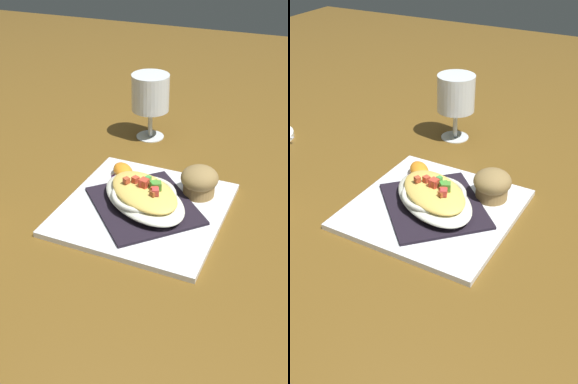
% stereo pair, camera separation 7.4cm
% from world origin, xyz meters
% --- Properties ---
extents(ground_plane, '(2.60, 2.60, 0.00)m').
position_xyz_m(ground_plane, '(0.00, 0.00, 0.00)').
color(ground_plane, brown).
extents(square_plate, '(0.28, 0.28, 0.01)m').
position_xyz_m(square_plate, '(0.00, 0.00, 0.01)').
color(square_plate, white).
rests_on(square_plate, ground_plane).
extents(folded_napkin, '(0.24, 0.24, 0.01)m').
position_xyz_m(folded_napkin, '(0.00, 0.00, 0.01)').
color(folded_napkin, black).
rests_on(folded_napkin, square_plate).
extents(gratin_dish, '(0.19, 0.21, 0.05)m').
position_xyz_m(gratin_dish, '(-0.00, -0.00, 0.03)').
color(gratin_dish, silver).
rests_on(gratin_dish, folded_napkin).
extents(muffin, '(0.07, 0.07, 0.05)m').
position_xyz_m(muffin, '(0.07, -0.08, 0.04)').
color(muffin, olive).
rests_on(muffin, square_plate).
extents(orange_garnish, '(0.07, 0.06, 0.03)m').
position_xyz_m(orange_garnish, '(0.08, 0.07, 0.02)').
color(orange_garnish, '#512167').
rests_on(orange_garnish, square_plate).
extents(stemmed_glass, '(0.08, 0.08, 0.14)m').
position_xyz_m(stemmed_glass, '(0.28, 0.09, 0.10)').
color(stemmed_glass, white).
rests_on(stemmed_glass, ground_plane).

